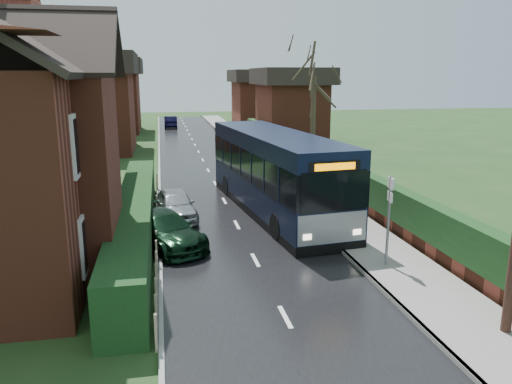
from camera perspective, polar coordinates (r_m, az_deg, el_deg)
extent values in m
plane|color=#2F481E|center=(14.63, 1.41, -10.62)|extent=(140.00, 140.00, 0.00)
cube|color=black|center=(23.98, -3.65, -1.04)|extent=(6.00, 100.00, 0.02)
cube|color=slate|center=(24.84, 6.12, -0.45)|extent=(2.50, 100.00, 0.14)
cube|color=gray|center=(24.52, 3.44, -0.57)|extent=(0.12, 100.00, 0.14)
cube|color=gray|center=(23.80, -10.95, -1.27)|extent=(0.12, 100.00, 0.10)
cube|color=black|center=(18.81, -13.60, -2.92)|extent=(1.20, 16.00, 1.60)
cube|color=brown|center=(25.27, 9.50, 0.22)|extent=(0.30, 50.00, 0.60)
cube|color=black|center=(25.09, 9.58, 2.22)|extent=(0.60, 50.00, 1.20)
cube|color=brown|center=(15.57, -20.39, 1.61)|extent=(2.50, 4.00, 6.00)
cube|color=silver|center=(13.92, -18.99, -5.57)|extent=(0.08, 1.20, 1.60)
cube|color=black|center=(13.92, -18.87, -5.57)|extent=(0.03, 0.95, 1.35)
cube|color=silver|center=(13.35, -19.82, 5.07)|extent=(0.08, 1.20, 1.60)
cube|color=black|center=(13.34, -19.70, 5.08)|extent=(0.03, 0.95, 1.35)
cube|color=silver|center=(17.73, -17.26, -1.46)|extent=(0.08, 1.20, 1.60)
cube|color=black|center=(17.73, -17.17, -1.45)|extent=(0.03, 0.95, 1.35)
cube|color=silver|center=(17.28, -17.85, 6.91)|extent=(0.08, 1.20, 1.60)
cube|color=black|center=(17.28, -17.75, 6.92)|extent=(0.03, 0.95, 1.35)
cube|color=silver|center=(21.61, -16.16, 1.19)|extent=(0.08, 1.20, 1.60)
cube|color=black|center=(21.61, -16.08, 1.19)|extent=(0.03, 0.95, 1.35)
cube|color=silver|center=(21.24, -16.61, 8.06)|extent=(0.08, 1.20, 1.60)
cube|color=black|center=(21.24, -16.53, 8.07)|extent=(0.03, 0.95, 1.35)
cube|color=silver|center=(24.05, -15.65, 2.41)|extent=(0.08, 1.20, 1.60)
cube|color=black|center=(24.05, -15.58, 2.41)|extent=(0.03, 0.95, 1.35)
cube|color=silver|center=(23.72, -16.04, 8.59)|extent=(0.08, 1.20, 1.60)
cube|color=black|center=(23.72, -15.97, 8.59)|extent=(0.03, 0.95, 1.35)
cube|color=black|center=(21.92, 2.13, 0.17)|extent=(3.95, 11.73, 1.19)
cube|color=black|center=(21.68, 2.16, 3.32)|extent=(3.97, 11.73, 1.25)
cube|color=black|center=(21.53, 2.18, 5.87)|extent=(3.95, 11.73, 0.69)
cube|color=black|center=(22.11, 2.11, -1.79)|extent=(3.95, 11.73, 0.37)
cube|color=gray|center=(16.85, 8.67, -4.08)|extent=(2.51, 0.41, 1.05)
cube|color=black|center=(16.50, 8.87, 0.05)|extent=(2.35, 0.36, 1.36)
cube|color=black|center=(16.33, 8.97, 2.91)|extent=(1.83, 0.29, 0.37)
cube|color=#FF8C00|center=(16.30, 9.03, 2.89)|extent=(1.43, 0.21, 0.23)
cube|color=black|center=(17.07, 8.60, -6.37)|extent=(2.56, 0.44, 0.31)
cube|color=#FFF2CC|center=(16.50, 5.87, -5.15)|extent=(0.30, 0.08, 0.19)
cube|color=#FFF2CC|center=(17.28, 11.47, -4.49)|extent=(0.30, 0.08, 0.19)
cylinder|color=black|center=(18.31, 2.51, -3.97)|extent=(0.41, 1.03, 1.00)
cylinder|color=black|center=(19.22, 9.15, -3.29)|extent=(0.41, 1.03, 1.00)
cylinder|color=black|center=(25.12, -3.25, 0.78)|extent=(0.41, 1.03, 1.00)
cylinder|color=black|center=(25.79, 1.84, 1.12)|extent=(0.41, 1.03, 1.00)
imported|color=#B6B7BC|center=(21.17, -9.23, -1.41)|extent=(1.93, 3.81, 1.24)
imported|color=black|center=(17.87, -10.49, -4.23)|extent=(3.40, 4.58, 1.23)
imported|color=black|center=(58.45, -9.72, 7.90)|extent=(1.47, 4.06, 1.33)
cylinder|color=slate|center=(15.85, 14.89, -3.49)|extent=(0.08, 0.08, 2.95)
cube|color=silver|center=(15.54, 15.16, 0.98)|extent=(0.14, 0.45, 0.34)
cube|color=silver|center=(15.63, 15.07, -0.53)|extent=(0.12, 0.40, 0.30)
cylinder|color=#342B1F|center=(32.33, 6.53, 7.87)|extent=(0.32, 0.32, 5.87)
cylinder|color=#3D2F24|center=(29.87, -22.87, 7.07)|extent=(0.30, 0.30, 6.48)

